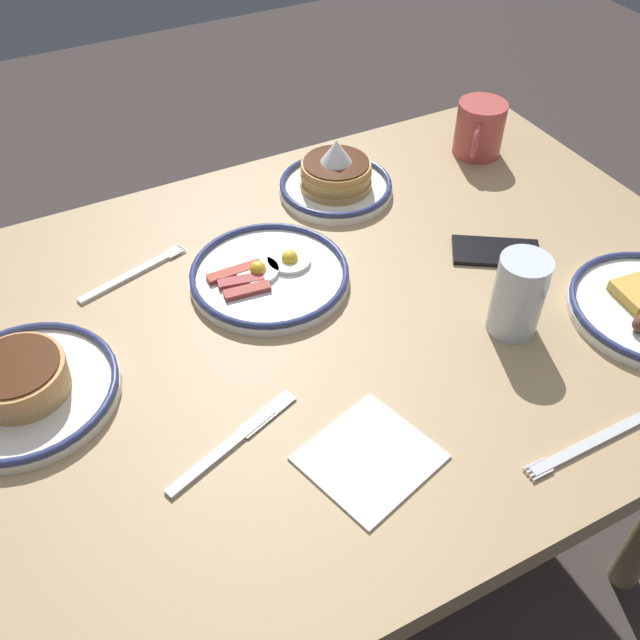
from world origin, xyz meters
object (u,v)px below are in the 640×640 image
cell_phone (497,253)px  fork_far (134,273)px  coffee_mug (479,129)px  butter_knife (233,442)px  plate_near_main (24,387)px  fork_near (586,446)px  drinking_glass (517,299)px  plate_center_pancakes (336,179)px  plate_far_companion (269,275)px  paper_napkin (370,457)px

cell_phone → fork_far: (0.55, -0.23, -0.00)m
coffee_mug → butter_knife: bearing=31.9°
plate_near_main → coffee_mug: 0.94m
fork_near → fork_far: 0.72m
drinking_glass → fork_near: drinking_glass is taller
plate_near_main → fork_near: plate_near_main is taller
plate_center_pancakes → fork_far: (0.40, 0.06, -0.03)m
plate_far_companion → coffee_mug: bearing=-162.5°
paper_napkin → fork_near: fork_near is taller
plate_far_companion → fork_near: bearing=115.1°
coffee_mug → cell_phone: (0.16, 0.28, -0.05)m
plate_far_companion → drinking_glass: drinking_glass is taller
cell_phone → paper_napkin: size_ratio=0.96×
fork_far → plate_far_companion: bearing=149.1°
plate_center_pancakes → plate_far_companion: size_ratio=0.82×
plate_near_main → plate_center_pancakes: plate_center_pancakes is taller
coffee_mug → plate_near_main: bearing=14.4°
cell_phone → butter_knife: cell_phone is taller
cell_phone → butter_knife: bearing=48.8°
cell_phone → paper_napkin: bearing=65.6°
plate_far_companion → coffee_mug: size_ratio=2.29×
coffee_mug → paper_napkin: bearing=43.9°
coffee_mug → fork_far: 0.72m
plate_far_companion → plate_near_main: bearing=10.1°
drinking_glass → fork_near: 0.23m
drinking_glass → plate_center_pancakes: bearing=-81.6°
plate_near_main → drinking_glass: size_ratio=1.96×
fork_far → drinking_glass: bearing=141.2°
plate_center_pancakes → paper_napkin: size_ratio=1.39×
plate_center_pancakes → fork_near: bearing=91.1°
coffee_mug → paper_napkin: size_ratio=0.74×
coffee_mug → drinking_glass: size_ratio=0.87×
cell_phone → fork_near: (0.14, 0.36, -0.00)m
plate_near_main → plate_far_companion: 0.39m
plate_center_pancakes → butter_knife: size_ratio=1.02×
plate_center_pancakes → drinking_glass: drinking_glass is taller
fork_near → butter_knife: 0.45m
coffee_mug → plate_center_pancakes: bearing=-1.0°
fork_near → fork_far: bearing=-55.0°
plate_center_pancakes → coffee_mug: size_ratio=1.88×
plate_far_companion → coffee_mug: coffee_mug is taller
plate_far_companion → fork_far: plate_far_companion is taller
plate_center_pancakes → butter_knife: (0.38, 0.44, -0.03)m
plate_near_main → drinking_glass: drinking_glass is taller
coffee_mug → fork_far: coffee_mug is taller
coffee_mug → plate_far_companion: bearing=17.5°
paper_napkin → fork_near: size_ratio=0.79×
plate_far_companion → drinking_glass: 0.38m
plate_far_companion → fork_near: size_ratio=1.33×
plate_center_pancakes → plate_far_companion: (0.21, 0.17, -0.02)m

